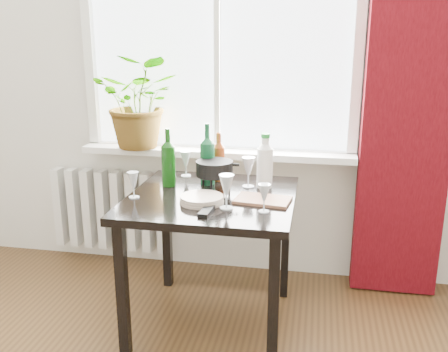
% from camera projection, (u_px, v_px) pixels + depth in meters
% --- Properties ---
extents(window, '(1.72, 0.08, 1.62)m').
position_uv_depth(window, '(218.00, 24.00, 2.99)').
color(window, white).
rests_on(window, ground).
extents(windowsill, '(1.72, 0.20, 0.04)m').
position_uv_depth(windowsill, '(216.00, 152.00, 3.14)').
color(windowsill, white).
rests_on(windowsill, ground).
extents(curtain, '(0.50, 0.12, 2.56)m').
position_uv_depth(curtain, '(411.00, 80.00, 2.78)').
color(curtain, '#3C050A').
rests_on(curtain, ground).
extents(radiator, '(0.80, 0.10, 0.55)m').
position_uv_depth(radiator, '(110.00, 210.00, 3.42)').
color(radiator, silver).
rests_on(radiator, ground).
extents(table, '(0.85, 0.85, 0.74)m').
position_uv_depth(table, '(212.00, 212.00, 2.60)').
color(table, black).
rests_on(table, ground).
extents(potted_plant, '(0.52, 0.46, 0.58)m').
position_uv_depth(potted_plant, '(140.00, 102.00, 3.10)').
color(potted_plant, '#24751F').
rests_on(potted_plant, windowsill).
extents(wine_bottle_left, '(0.08, 0.08, 0.32)m').
position_uv_depth(wine_bottle_left, '(168.00, 157.00, 2.70)').
color(wine_bottle_left, '#0C3A0B').
rests_on(wine_bottle_left, table).
extents(wine_bottle_right, '(0.10, 0.10, 0.34)m').
position_uv_depth(wine_bottle_right, '(207.00, 154.00, 2.73)').
color(wine_bottle_right, '#0D4724').
rests_on(wine_bottle_right, table).
extents(bottle_amber, '(0.07, 0.07, 0.28)m').
position_uv_depth(bottle_amber, '(219.00, 156.00, 2.80)').
color(bottle_amber, maroon).
rests_on(bottle_amber, table).
extents(cleaning_bottle, '(0.10, 0.10, 0.30)m').
position_uv_depth(cleaning_bottle, '(265.00, 160.00, 2.67)').
color(cleaning_bottle, white).
rests_on(cleaning_bottle, table).
extents(wineglass_front_right, '(0.08, 0.08, 0.17)m').
position_uv_depth(wineglass_front_right, '(226.00, 191.00, 2.35)').
color(wineglass_front_right, silver).
rests_on(wineglass_front_right, table).
extents(wineglass_far_right, '(0.06, 0.06, 0.14)m').
position_uv_depth(wineglass_far_right, '(264.00, 198.00, 2.31)').
color(wineglass_far_right, silver).
rests_on(wineglass_far_right, table).
extents(wineglass_back_center, '(0.09, 0.09, 0.17)m').
position_uv_depth(wineglass_back_center, '(248.00, 172.00, 2.69)').
color(wineglass_back_center, white).
rests_on(wineglass_back_center, table).
extents(wineglass_back_left, '(0.07, 0.07, 0.15)m').
position_uv_depth(wineglass_back_left, '(186.00, 164.00, 2.90)').
color(wineglass_back_left, silver).
rests_on(wineglass_back_left, table).
extents(wineglass_front_left, '(0.06, 0.06, 0.14)m').
position_uv_depth(wineglass_front_left, '(133.00, 185.00, 2.52)').
color(wineglass_front_left, silver).
rests_on(wineglass_front_left, table).
extents(plate_stack, '(0.27, 0.27, 0.04)m').
position_uv_depth(plate_stack, '(202.00, 199.00, 2.46)').
color(plate_stack, beige).
rests_on(plate_stack, table).
extents(fondue_pot, '(0.28, 0.27, 0.15)m').
position_uv_depth(fondue_pot, '(215.00, 175.00, 2.66)').
color(fondue_pot, black).
rests_on(fondue_pot, table).
extents(tv_remote, '(0.06, 0.16, 0.02)m').
position_uv_depth(tv_remote, '(207.00, 210.00, 2.33)').
color(tv_remote, black).
rests_on(tv_remote, table).
extents(cutting_board, '(0.29, 0.21, 0.01)m').
position_uv_depth(cutting_board, '(263.00, 200.00, 2.48)').
color(cutting_board, '#8D5A40').
rests_on(cutting_board, table).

